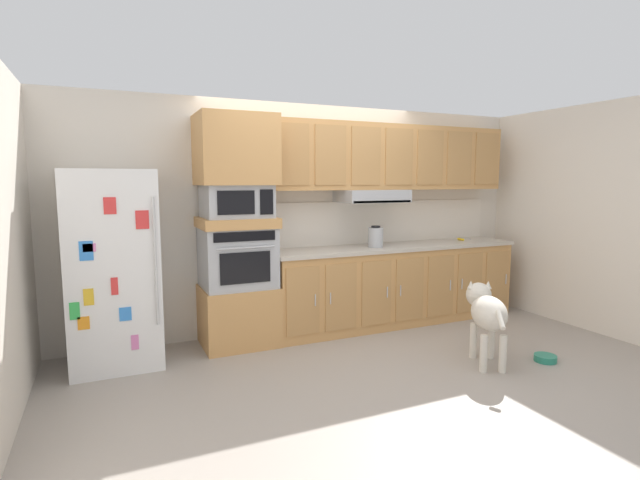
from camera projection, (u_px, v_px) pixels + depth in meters
name	position (u px, v px, depth m)	size (l,w,h in m)	color
ground_plane	(354.00, 354.00, 4.64)	(9.60, 9.60, 0.00)	#9E9389
back_kitchen_wall	(309.00, 217.00, 5.49)	(6.20, 0.12, 2.50)	beige
side_panel_left	(1.00, 240.00, 3.34)	(0.12, 7.10, 2.50)	beige
side_panel_right	(566.00, 216.00, 5.63)	(0.12, 7.10, 2.50)	silver
refrigerator	(113.00, 269.00, 4.29)	(0.76, 0.73, 1.76)	white
oven_base_cabinet	(239.00, 315.00, 4.90)	(0.74, 0.62, 0.60)	tan
built_in_oven	(238.00, 257.00, 4.82)	(0.70, 0.62, 0.60)	#A8AAAF
appliance_mid_shelf	(237.00, 222.00, 4.78)	(0.74, 0.62, 0.10)	tan
microwave	(236.00, 201.00, 4.75)	(0.64, 0.54, 0.32)	#A8AAAF
appliance_upper_cabinet	(235.00, 150.00, 4.69)	(0.74, 0.62, 0.68)	tan
lower_cabinet_run	(395.00, 286.00, 5.64)	(3.00, 0.63, 0.88)	tan
countertop_slab	(395.00, 247.00, 5.59)	(3.04, 0.64, 0.04)	#BCB2A3
backsplash_panel	(383.00, 222.00, 5.81)	(3.04, 0.02, 0.50)	silver
upper_cabinet_with_hood	(390.00, 160.00, 5.57)	(3.00, 0.48, 0.88)	tan
screwdriver	(461.00, 239.00, 6.01)	(0.13, 0.12, 0.03)	yellow
electric_kettle	(376.00, 237.00, 5.40)	(0.17, 0.17, 0.24)	#A8AAAF
dog	(486.00, 311.00, 4.40)	(0.53, 0.86, 0.71)	beige
dog_food_bowl	(545.00, 358.00, 4.45)	(0.20, 0.20, 0.06)	#267F66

